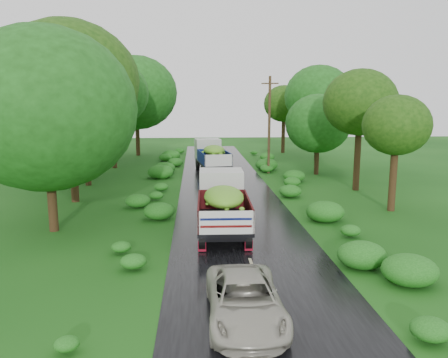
{
  "coord_description": "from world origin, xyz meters",
  "views": [
    {
      "loc": [
        -2.12,
        -15.84,
        6.27
      ],
      "look_at": [
        -0.46,
        9.6,
        1.7
      ],
      "focal_mm": 35.0,
      "sensor_mm": 36.0,
      "label": 1
    }
  ],
  "objects": [
    {
      "name": "car",
      "position": [
        -0.77,
        -4.22,
        0.66
      ],
      "size": [
        2.12,
        4.58,
        1.27
      ],
      "primitive_type": "imported",
      "rotation": [
        0.0,
        0.0,
        0.0
      ],
      "color": "#AEAB9B",
      "rests_on": "road"
    },
    {
      "name": "shrubs",
      "position": [
        0.0,
        14.0,
        0.35
      ],
      "size": [
        11.9,
        44.0,
        0.7
      ],
      "color": "#185714",
      "rests_on": "ground"
    },
    {
      "name": "utility_pole",
      "position": [
        4.25,
        21.73,
        4.3
      ],
      "size": [
        1.43,
        0.53,
        8.36
      ],
      "rotation": [
        0.0,
        0.0,
        -0.3
      ],
      "color": "#382616",
      "rests_on": "ground"
    },
    {
      "name": "trees_left",
      "position": [
        -10.04,
        20.8,
        6.79
      ],
      "size": [
        6.91,
        34.31,
        9.8
      ],
      "color": "black",
      "rests_on": "ground"
    },
    {
      "name": "truck_near",
      "position": [
        -0.86,
        4.61,
        1.54
      ],
      "size": [
        2.42,
        6.52,
        2.72
      ],
      "rotation": [
        0.0,
        0.0,
        -0.02
      ],
      "color": "black",
      "rests_on": "ground"
    },
    {
      "name": "ground",
      "position": [
        0.0,
        0.0,
        0.0
      ],
      "size": [
        120.0,
        120.0,
        0.0
      ],
      "primitive_type": "plane",
      "color": "#103F0D",
      "rests_on": "ground"
    },
    {
      "name": "road",
      "position": [
        0.0,
        5.0,
        0.01
      ],
      "size": [
        6.5,
        80.0,
        0.02
      ],
      "primitive_type": "cube",
      "color": "black",
      "rests_on": "ground"
    },
    {
      "name": "trees_right",
      "position": [
        9.37,
        23.56,
        5.7
      ],
      "size": [
        6.01,
        31.72,
        8.47
      ],
      "color": "black",
      "rests_on": "ground"
    },
    {
      "name": "truck_far",
      "position": [
        -0.73,
        23.06,
        1.56
      ],
      "size": [
        3.17,
        6.82,
        2.76
      ],
      "rotation": [
        0.0,
        0.0,
        0.13
      ],
      "color": "black",
      "rests_on": "ground"
    },
    {
      "name": "road_lines",
      "position": [
        0.0,
        6.0,
        0.02
      ],
      "size": [
        0.12,
        69.6,
        0.0
      ],
      "color": "#BFB78C",
      "rests_on": "road"
    }
  ]
}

